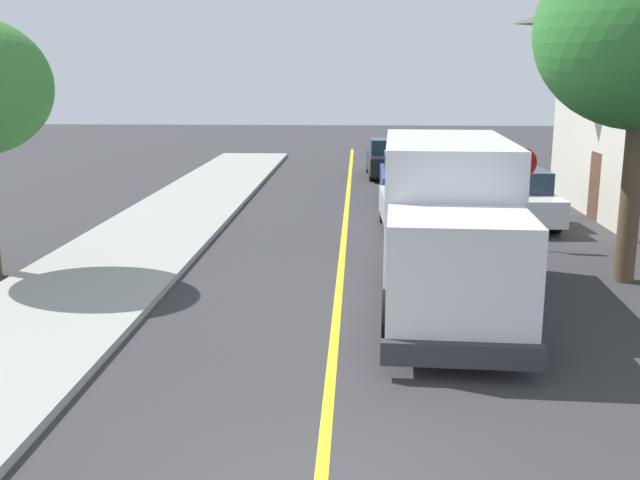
{
  "coord_description": "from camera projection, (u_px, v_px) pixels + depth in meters",
  "views": [
    {
      "loc": [
        0.38,
        -7.0,
        4.44
      ],
      "look_at": [
        -0.33,
        6.5,
        1.4
      ],
      "focal_mm": 41.25,
      "sensor_mm": 36.0,
      "label": 1
    }
  ],
  "objects": [
    {
      "name": "stop_sign",
      "position": [
        521.0,
        178.0,
        18.87
      ],
      "size": [
        0.8,
        0.1,
        2.65
      ],
      "color": "gray",
      "rests_on": "ground"
    },
    {
      "name": "centre_line_yellow",
      "position": [
        341.0,
        265.0,
        17.55
      ],
      "size": [
        0.16,
        56.0,
        0.01
      ],
      "primitive_type": "cube",
      "color": "gold",
      "rests_on": "ground"
    },
    {
      "name": "sidewalk_curb",
      "position": [
        2.0,
        349.0,
        11.97
      ],
      "size": [
        3.6,
        60.0,
        0.15
      ],
      "primitive_type": "cube",
      "color": "gray",
      "rests_on": "ground"
    },
    {
      "name": "box_truck",
      "position": [
        447.0,
        216.0,
        14.23
      ],
      "size": [
        2.73,
        7.28,
        3.2
      ],
      "color": "silver",
      "rests_on": "ground"
    },
    {
      "name": "parked_car_mid",
      "position": [
        406.0,
        177.0,
        26.87
      ],
      "size": [
        1.83,
        4.41,
        1.67
      ],
      "color": "#2D4793",
      "rests_on": "ground"
    },
    {
      "name": "parked_van_across",
      "position": [
        517.0,
        198.0,
        22.27
      ],
      "size": [
        2.01,
        4.48,
        1.67
      ],
      "color": "silver",
      "rests_on": "ground"
    },
    {
      "name": "parked_car_far",
      "position": [
        388.0,
        159.0,
        32.65
      ],
      "size": [
        1.94,
        4.46,
        1.67
      ],
      "color": "black",
      "rests_on": "ground"
    },
    {
      "name": "parked_car_near",
      "position": [
        414.0,
        205.0,
        21.13
      ],
      "size": [
        1.91,
        4.44,
        1.67
      ],
      "color": "#B7B7BC",
      "rests_on": "ground"
    }
  ]
}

